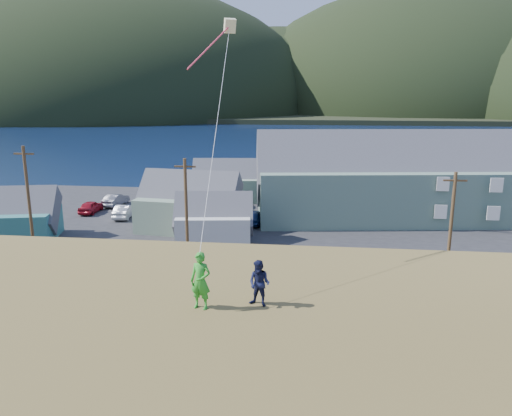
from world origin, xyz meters
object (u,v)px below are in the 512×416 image
Objects in this scene: kite_flyer_green at (201,281)px; shed_teal at (14,217)px; shed_palegreen_far at (231,181)px; kite_flyer_navy at (259,283)px; wharf at (241,181)px; shed_white at (214,220)px; lodge at (413,179)px; shed_palegreen_near at (189,204)px.

shed_teal is at bearing 143.28° from kite_flyer_green.
shed_palegreen_far reaches higher than shed_teal.
wharf is at bearing 119.01° from kite_flyer_navy.
kite_flyer_navy reaches higher than shed_teal.
wharf is 60.13m from kite_flyer_navy.
kite_flyer_navy reaches higher than shed_white.
lodge is at bearing -41.77° from wharf.
shed_palegreen_near is (-1.49, -25.89, 2.28)m from wharf.
lodge reaches higher than kite_flyer_green.
wharf is 2.45× the size of shed_palegreen_near.
shed_white is 30.56m from kite_flyer_green.
shed_palegreen_far is (-21.10, 7.52, -2.04)m from lodge.
lodge is 3.24× the size of shed_palegreen_near.
shed_white is at bearing -8.58° from shed_teal.
kite_flyer_green is (24.33, -28.06, 5.80)m from shed_teal.
shed_teal is 26.18m from shed_palegreen_far.
shed_teal is (-38.40, -12.12, -2.22)m from lodge.
shed_palegreen_far is (1.84, 14.24, -0.24)m from shed_palegreen_near.
shed_palegreen_near is 5.80× the size of kite_flyer_green.
kite_flyer_navy is (10.67, -33.06, 5.22)m from shed_palegreen_near.
shed_palegreen_near is at bearing -171.32° from lodge.
shed_palegreen_near is at bearing 6.40° from shed_teal.
shed_palegreen_far is 48.43m from kite_flyer_navy.
lodge is 22.49m from shed_palegreen_far.
shed_teal is at bearing 176.75° from shed_white.
kite_flyer_green reaches higher than shed_palegreen_near.
wharf is 2.56× the size of shed_palegreen_far.
kite_flyer_navy is (26.13, -27.66, 5.64)m from shed_teal.
shed_teal is at bearing -118.45° from wharf.
lodge is at bearing 22.78° from shed_palegreen_near.
shed_palegreen_far is at bearing 89.07° from shed_palegreen_near.
kite_flyer_green reaches higher than wharf.
kite_flyer_green is at bearing -68.71° from shed_palegreen_near.
wharf is 29.99m from shed_white.
kite_flyer_green is (7.38, -59.35, 7.67)m from wharf.
shed_palegreen_near is at bearing -103.36° from shed_palegreen_far.
wharf is at bearing 109.45° from kite_flyer_green.
kite_flyer_green is at bearing -147.31° from kite_flyer_navy.
shed_palegreen_far is 6.77× the size of kite_flyer_navy.
shed_palegreen_near is 1.37× the size of shed_white.
wharf is 35.63m from shed_teal.
kite_flyer_navy reaches higher than shed_palegreen_far.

